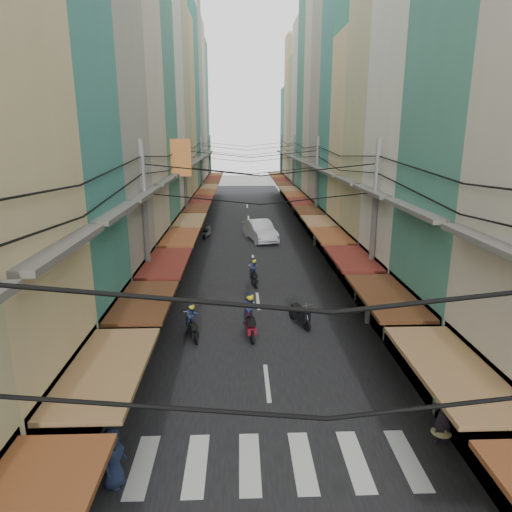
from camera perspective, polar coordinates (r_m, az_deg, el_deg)
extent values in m
plane|color=slate|center=(18.24, 1.01, -12.38)|extent=(160.00, 160.00, 0.00)
cube|color=black|center=(37.13, -0.63, 1.99)|extent=(10.00, 80.00, 0.02)
cube|color=slate|center=(37.54, -10.61, 1.91)|extent=(3.00, 80.00, 0.06)
cube|color=slate|center=(37.85, 9.26, 2.08)|extent=(3.00, 80.00, 0.06)
cube|color=silver|center=(13.42, -14.00, -24.08)|extent=(0.55, 2.40, 0.01)
cube|color=silver|center=(13.22, -7.47, -24.41)|extent=(0.55, 2.40, 0.01)
cube|color=silver|center=(13.17, -0.80, -24.45)|extent=(0.55, 2.40, 0.01)
cube|color=silver|center=(13.26, 5.85, -24.20)|extent=(0.55, 2.40, 0.01)
cube|color=silver|center=(13.51, 12.28, -23.68)|extent=(0.55, 2.40, 0.01)
cube|color=silver|center=(13.88, 18.37, -22.94)|extent=(0.55, 2.40, 0.01)
cube|color=black|center=(12.89, -24.39, -18.29)|extent=(1.20, 4.52, 3.20)
cube|color=olive|center=(11.72, -18.16, -13.22)|extent=(1.80, 4.33, 0.12)
cube|color=#595651|center=(10.88, -22.73, 1.12)|extent=(0.50, 4.23, 0.15)
cube|color=black|center=(16.60, -18.61, -9.98)|extent=(1.20, 4.13, 3.20)
cube|color=#502C16|center=(15.70, -13.76, -5.52)|extent=(1.80, 3.96, 0.12)
cube|color=#595651|center=(15.09, -16.90, 5.25)|extent=(0.50, 3.87, 0.15)
cube|color=#9D9A8F|center=(20.49, -23.79, 19.64)|extent=(6.00, 5.14, 20.93)
cube|color=black|center=(20.83, -15.04, -4.54)|extent=(1.20, 4.94, 3.20)
cube|color=maroon|center=(20.12, -11.15, -0.81)|extent=(1.80, 4.73, 0.12)
cube|color=#595651|center=(19.65, -13.48, 7.62)|extent=(0.50, 4.63, 0.15)
cube|color=beige|center=(25.18, -19.12, 14.98)|extent=(6.00, 4.95, 17.43)
cube|color=black|center=(25.54, -12.60, -0.76)|extent=(1.20, 4.75, 3.20)
cube|color=brown|center=(24.96, -9.40, 2.36)|extent=(1.80, 4.56, 0.12)
cube|color=#595651|center=(24.58, -11.22, 9.17)|extent=(0.50, 4.46, 0.15)
cube|color=#468876|center=(29.99, -16.27, 14.01)|extent=(6.00, 4.99, 16.32)
cube|color=black|center=(30.29, -10.95, 1.80)|extent=(1.20, 4.80, 3.20)
cube|color=olive|center=(29.80, -8.23, 4.46)|extent=(1.80, 4.60, 0.12)
cube|color=#595651|center=(29.49, -9.72, 10.17)|extent=(0.50, 4.50, 0.15)
cube|color=silver|center=(34.82, -14.70, 19.60)|extent=(6.00, 4.65, 22.87)
cube|color=black|center=(34.95, -9.78, 3.61)|extent=(1.20, 4.46, 3.20)
cube|color=#502C16|center=(34.53, -7.41, 5.93)|extent=(1.80, 4.27, 0.12)
cube|color=#595651|center=(34.26, -8.68, 10.87)|extent=(0.50, 4.18, 0.15)
cube|color=#BAB583|center=(39.41, -13.06, 17.44)|extent=(6.00, 4.89, 20.58)
cube|color=black|center=(39.60, -8.89, 4.99)|extent=(1.20, 4.70, 3.20)
cube|color=maroon|center=(39.23, -6.78, 7.04)|extent=(1.80, 4.50, 0.12)
cube|color=#595651|center=(38.99, -7.89, 11.39)|extent=(0.50, 4.40, 0.15)
cube|color=#D7BE86|center=(44.01, -11.81, 15.82)|extent=(6.00, 4.52, 18.44)
cube|color=black|center=(44.21, -8.20, 6.05)|extent=(1.20, 4.34, 3.20)
cube|color=brown|center=(43.88, -6.30, 7.90)|extent=(1.80, 4.16, 0.12)
cube|color=#595651|center=(43.67, -7.28, 11.79)|extent=(0.50, 4.07, 0.15)
cube|color=teal|center=(48.84, -10.92, 17.04)|extent=(6.00, 5.20, 20.63)
cube|color=black|center=(48.99, -7.62, 6.95)|extent=(1.20, 4.99, 3.20)
cube|color=olive|center=(48.69, -5.90, 8.61)|extent=(1.80, 4.78, 0.12)
cube|color=#595651|center=(48.50, -6.78, 12.12)|extent=(0.50, 4.68, 0.15)
cube|color=#9D9A8F|center=(53.94, -10.17, 18.50)|extent=(6.00, 4.94, 23.70)
cube|color=black|center=(53.99, -7.12, 7.71)|extent=(1.20, 4.74, 3.20)
cube|color=#502C16|center=(53.72, -5.55, 9.22)|extent=(1.80, 4.55, 0.12)
cube|color=#595651|center=(53.55, -6.34, 12.40)|extent=(0.50, 4.45, 0.15)
cube|color=beige|center=(58.77, -9.43, 16.97)|extent=(6.00, 4.96, 21.12)
cube|color=black|center=(58.89, -6.71, 8.32)|extent=(1.20, 4.76, 3.20)
cube|color=maroon|center=(58.64, -5.27, 9.71)|extent=(1.80, 4.56, 0.12)
cube|color=#595651|center=(58.48, -5.99, 12.62)|extent=(0.50, 4.46, 0.15)
cube|color=#468876|center=(63.72, -8.83, 16.28)|extent=(6.00, 5.04, 19.90)
cube|color=black|center=(63.84, -6.36, 8.85)|extent=(1.20, 4.84, 3.20)
cube|color=brown|center=(63.61, -5.03, 10.13)|extent=(1.80, 4.64, 0.12)
cube|color=#595651|center=(63.47, -5.69, 12.82)|extent=(0.50, 4.54, 0.15)
cube|color=#512D12|center=(28.41, -9.36, 12.04)|extent=(1.20, 0.40, 2.20)
cube|color=black|center=(13.45, 28.63, -17.37)|extent=(1.20, 4.78, 3.20)
cube|color=olive|center=(12.10, 23.20, -12.77)|extent=(1.80, 4.58, 0.12)
cube|color=#595651|center=(11.40, 27.70, 1.14)|extent=(0.50, 4.48, 0.15)
cube|color=black|center=(17.38, 20.34, -8.99)|extent=(1.20, 4.83, 3.20)
cube|color=#502C16|center=(16.36, 15.91, -4.83)|extent=(1.80, 4.63, 0.12)
cube|color=#595651|center=(15.85, 18.93, 5.53)|extent=(0.50, 4.53, 0.15)
cube|color=silver|center=(21.59, 23.85, 20.32)|extent=(6.00, 4.79, 21.66)
cube|color=black|center=(21.67, 15.53, -3.81)|extent=(1.20, 4.60, 3.20)
cube|color=maroon|center=(20.86, 11.87, -0.28)|extent=(1.80, 4.41, 0.12)
cube|color=#595651|center=(20.47, 14.10, 7.87)|extent=(0.50, 4.31, 0.15)
cube|color=#BAB583|center=(25.84, 19.12, 18.64)|extent=(6.00, 4.52, 20.74)
cube|color=black|center=(25.95, 12.51, -0.51)|extent=(1.20, 4.34, 3.20)
cube|color=brown|center=(25.28, 9.40, 2.51)|extent=(1.80, 4.16, 0.12)
cube|color=#595651|center=(24.95, 11.17, 9.25)|extent=(0.50, 4.07, 0.15)
cube|color=#D7BE86|center=(29.89, 15.60, 11.95)|extent=(6.00, 4.12, 14.13)
cube|color=black|center=(30.02, 10.49, 1.70)|extent=(1.20, 3.96, 3.20)
cube|color=olive|center=(29.44, 7.76, 4.35)|extent=(1.80, 3.79, 0.12)
cube|color=#595651|center=(29.16, 9.25, 10.14)|extent=(0.50, 3.71, 0.15)
cube|color=teal|center=(33.96, 13.62, 15.39)|extent=(6.00, 4.40, 17.68)
cube|color=black|center=(34.09, 8.98, 3.36)|extent=(1.20, 4.23, 3.20)
cube|color=#502C16|center=(33.58, 6.55, 5.70)|extent=(1.80, 4.05, 0.12)
cube|color=#595651|center=(33.34, 7.83, 10.79)|extent=(0.50, 3.96, 0.15)
cube|color=#9D9A8F|center=(38.44, 11.98, 19.07)|extent=(6.00, 4.64, 22.59)
cube|color=black|center=(38.46, 7.72, 4.73)|extent=(1.20, 4.45, 3.20)
cube|color=maroon|center=(38.01, 5.55, 6.82)|extent=(1.80, 4.26, 0.12)
cube|color=#595651|center=(37.79, 6.66, 11.32)|extent=(0.50, 4.17, 0.15)
cube|color=beige|center=(42.60, 10.49, 17.81)|extent=(6.00, 4.00, 21.25)
cube|color=black|center=(42.66, 6.75, 5.78)|extent=(1.20, 3.84, 3.20)
cube|color=brown|center=(42.25, 4.78, 7.66)|extent=(1.80, 3.68, 0.12)
cube|color=#595651|center=(42.06, 5.77, 11.71)|extent=(0.50, 3.60, 0.15)
cube|color=#468876|center=(47.04, 9.31, 18.24)|extent=(6.00, 5.01, 22.33)
cube|color=black|center=(47.06, 5.93, 6.67)|extent=(1.20, 4.81, 3.20)
cube|color=olive|center=(46.69, 4.13, 8.38)|extent=(1.80, 4.61, 0.12)
cube|color=#595651|center=(46.52, 5.01, 12.04)|extent=(0.50, 4.51, 0.15)
cube|color=silver|center=(51.90, 8.14, 16.52)|extent=(6.00, 5.00, 19.71)
cube|color=black|center=(51.97, 5.17, 7.48)|extent=(1.20, 4.80, 3.20)
cube|color=#502C16|center=(51.64, 3.54, 9.03)|extent=(1.80, 4.60, 0.12)
cube|color=#595651|center=(51.48, 4.33, 12.34)|extent=(0.50, 4.50, 0.15)
cube|color=#BAB583|center=(56.48, 7.24, 14.97)|extent=(6.00, 4.32, 16.86)
cube|color=black|center=(56.56, 4.58, 8.10)|extent=(1.20, 4.15, 3.20)
cube|color=maroon|center=(56.26, 3.08, 9.53)|extent=(1.80, 3.97, 0.12)
cube|color=#595651|center=(56.11, 3.80, 12.57)|extent=(0.50, 3.89, 0.15)
cube|color=#D7BE86|center=(60.78, 6.62, 16.45)|extent=(6.00, 4.33, 19.96)
cube|color=black|center=(60.83, 4.12, 8.60)|extent=(1.20, 4.16, 3.20)
cube|color=brown|center=(60.55, 2.71, 9.92)|extent=(1.80, 3.99, 0.12)
cube|color=#595651|center=(60.41, 3.38, 12.75)|extent=(0.50, 3.90, 0.15)
cube|color=teal|center=(65.32, 5.93, 13.90)|extent=(6.00, 4.88, 14.34)
cube|color=black|center=(65.38, 3.69, 9.06)|extent=(1.20, 4.68, 3.20)
cube|color=olive|center=(65.12, 2.37, 10.29)|extent=(1.80, 4.49, 0.12)
cube|color=#595651|center=(64.99, 2.99, 12.92)|extent=(0.50, 4.39, 0.15)
cylinder|color=gray|center=(20.04, -13.55, 2.24)|extent=(0.26, 0.26, 8.20)
cylinder|color=gray|center=(20.48, 14.45, 2.45)|extent=(0.26, 0.26, 8.20)
cylinder|color=gray|center=(34.66, -8.77, 7.75)|extent=(0.26, 0.26, 8.20)
cylinder|color=gray|center=(34.91, 7.58, 7.85)|extent=(0.26, 0.26, 8.20)
cylinder|color=gray|center=(49.51, -6.80, 9.97)|extent=(0.26, 0.26, 8.20)
cylinder|color=gray|center=(49.69, 4.71, 10.04)|extent=(0.26, 0.26, 8.20)
cylinder|color=gray|center=(64.43, -5.74, 11.16)|extent=(0.26, 0.26, 8.20)
cylinder|color=gray|center=(64.56, 3.14, 11.22)|extent=(0.26, 0.26, 8.20)
imported|color=#BBBBBF|center=(37.15, 0.54, 1.98)|extent=(6.09, 3.55, 2.02)
imported|color=black|center=(19.86, 19.89, -10.94)|extent=(1.68, 0.66, 1.15)
cylinder|color=black|center=(20.23, -7.77, -8.91)|extent=(0.09, 0.47, 0.47)
cylinder|color=black|center=(19.17, -8.11, -10.33)|extent=(0.09, 0.47, 0.47)
cube|color=black|center=(19.63, -7.95, -9.22)|extent=(0.31, 1.04, 0.25)
cube|color=black|center=(19.32, -8.04, -8.76)|extent=(0.29, 0.50, 0.16)
cube|color=black|center=(20.00, -7.83, -8.09)|extent=(0.27, 0.25, 0.50)
imported|color=navy|center=(19.59, -7.96, -8.91)|extent=(0.47, 0.34, 1.19)
sphere|color=yellow|center=(19.24, -8.06, -6.45)|extent=(0.25, 0.25, 0.25)
cylinder|color=black|center=(26.66, -0.28, -2.79)|extent=(0.09, 0.47, 0.47)
cylinder|color=black|center=(25.55, -0.19, -3.59)|extent=(0.09, 0.47, 0.47)
cube|color=black|center=(26.06, -0.24, -2.88)|extent=(0.31, 1.03, 0.25)
cube|color=black|center=(25.76, -0.22, -2.46)|extent=(0.29, 0.49, 0.16)
cube|color=black|center=(26.47, -0.27, -2.12)|extent=(0.27, 0.25, 0.49)
imported|color=navy|center=(26.02, -0.24, -2.63)|extent=(0.47, 0.34, 1.19)
sphere|color=yellow|center=(25.77, -0.24, -0.73)|extent=(0.25, 0.25, 0.25)
cylinder|color=black|center=(20.37, -0.77, -8.43)|extent=(0.11, 0.57, 0.57)
cylinder|color=black|center=(19.06, -0.67, -10.14)|extent=(0.11, 0.57, 0.57)
cube|color=maroon|center=(19.64, -0.73, -8.79)|extent=(0.38, 1.27, 0.31)
cube|color=black|center=(19.25, -0.71, -8.22)|extent=(0.35, 0.61, 0.20)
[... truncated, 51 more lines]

